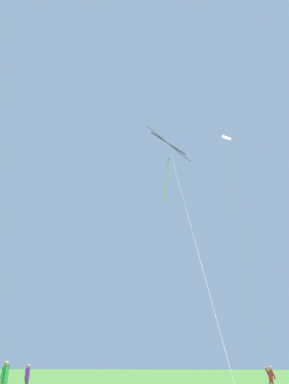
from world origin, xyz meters
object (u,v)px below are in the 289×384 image
at_px(person_in_blue_jacket, 271,379).
at_px(person_child_small, 4,379).
at_px(person_far_back, 27,377).
at_px(kite_yellow_diamond, 229,155).
at_px(kite_black_large, 168,154).

height_order(person_in_blue_jacket, person_child_small, person_child_small).
distance_m(person_in_blue_jacket, person_far_back, 13.21).
bearing_deg(person_far_back, person_in_blue_jacket, 2.46).
xyz_separation_m(kite_yellow_diamond, person_in_blue_jacket, (1.27, -20.89, -23.60)).
distance_m(kite_yellow_diamond, person_in_blue_jacket, 31.54).
distance_m(person_in_blue_jacket, person_child_small, 12.86).
distance_m(kite_black_large, person_in_blue_jacket, 12.45).
bearing_deg(person_child_small, kite_yellow_diamond, 69.54).
bearing_deg(person_in_blue_jacket, kite_yellow_diamond, 93.48).
bearing_deg(kite_black_large, person_far_back, 148.95).
bearing_deg(person_in_blue_jacket, kite_black_large, -122.16).
relative_size(kite_yellow_diamond, person_in_blue_jacket, 17.66).
height_order(kite_yellow_diamond, person_in_blue_jacket, kite_yellow_diamond).
relative_size(kite_black_large, kite_yellow_diamond, 0.45).
bearing_deg(kite_yellow_diamond, person_far_back, -119.06).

